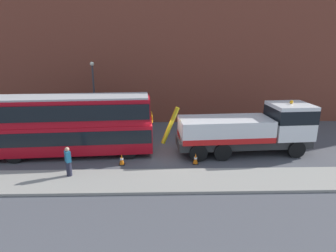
% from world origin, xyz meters
% --- Properties ---
extents(ground_plane, '(120.00, 120.00, 0.00)m').
position_xyz_m(ground_plane, '(0.00, 0.00, 0.00)').
color(ground_plane, '#4C4C51').
extents(near_kerb, '(60.00, 2.80, 0.15)m').
position_xyz_m(near_kerb, '(0.00, -4.20, 0.07)').
color(near_kerb, gray).
rests_on(near_kerb, ground_plane).
extents(building_facade, '(60.00, 1.50, 16.00)m').
position_xyz_m(building_facade, '(0.00, 8.84, 8.07)').
color(building_facade, brown).
rests_on(building_facade, ground_plane).
extents(recovery_tow_truck, '(10.22, 3.25, 3.67)m').
position_xyz_m(recovery_tow_truck, '(5.84, 0.01, 1.76)').
color(recovery_tow_truck, '#2D2D2D').
rests_on(recovery_tow_truck, ground_plane).
extents(double_decker_bus, '(11.16, 3.31, 4.06)m').
position_xyz_m(double_decker_bus, '(-6.36, -0.02, 2.23)').
color(double_decker_bus, '#B70C19').
rests_on(double_decker_bus, ground_plane).
extents(pedestrian_onlooker, '(0.44, 0.48, 1.71)m').
position_xyz_m(pedestrian_onlooker, '(-5.43, -3.59, 0.99)').
color(pedestrian_onlooker, '#232333').
rests_on(pedestrian_onlooker, near_kerb).
extents(traffic_cone_near_bus, '(0.36, 0.36, 0.72)m').
position_xyz_m(traffic_cone_near_bus, '(-2.71, -1.81, 0.34)').
color(traffic_cone_near_bus, orange).
rests_on(traffic_cone_near_bus, ground_plane).
extents(traffic_cone_midway, '(0.36, 0.36, 0.72)m').
position_xyz_m(traffic_cone_midway, '(1.93, -1.80, 0.34)').
color(traffic_cone_midway, orange).
rests_on(traffic_cone_midway, ground_plane).
extents(street_lamp, '(0.36, 0.36, 5.83)m').
position_xyz_m(street_lamp, '(-6.10, 6.64, 3.47)').
color(street_lamp, '#38383D').
rests_on(street_lamp, ground_plane).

